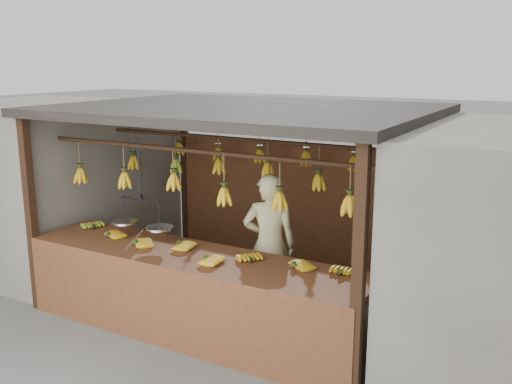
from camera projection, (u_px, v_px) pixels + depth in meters
The scene contains 8 objects.
ground at pixel (244, 296), 7.22m from camera, with size 80.00×80.00×0.00m, color #5B5B57.
stall at pixel (257, 139), 7.05m from camera, with size 4.30×3.30×2.40m.
neighbor_left at pixel (41, 179), 8.69m from camera, with size 3.00×3.00×2.30m, color slate.
counter at pixel (186, 274), 6.00m from camera, with size 3.96×0.90×0.96m.
hanging_bananas at pixel (244, 171), 6.84m from camera, with size 3.62×2.23×0.39m.
balance_scale at pixel (142, 221), 6.48m from camera, with size 0.80×0.30×0.92m.
vendor at pixel (270, 245), 6.55m from camera, with size 0.62×0.40×1.69m, color beige.
bag_bundles at pixel (430, 218), 7.21m from camera, with size 0.08×0.26×1.31m.
Camera 1 is at (3.45, -5.78, 2.92)m, focal length 40.00 mm.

